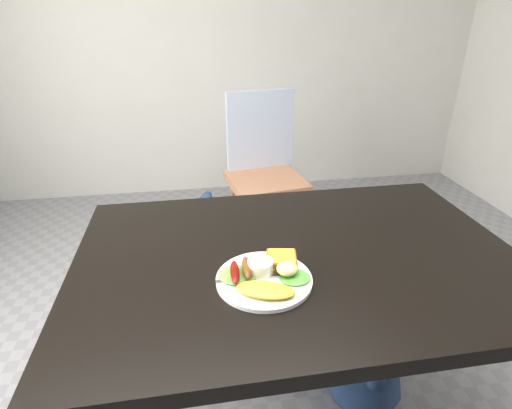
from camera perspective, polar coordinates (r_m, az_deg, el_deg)
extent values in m
cube|color=silver|center=(3.15, -5.10, 25.87)|extent=(4.00, 0.04, 2.70)
cube|color=black|center=(1.12, 5.98, -7.71)|extent=(1.20, 0.80, 0.04)
cube|color=#AF7353|center=(2.33, 1.40, 3.30)|extent=(0.47, 0.47, 0.05)
imported|color=navy|center=(1.73, 3.76, 7.61)|extent=(0.65, 0.51, 1.61)
cylinder|color=white|center=(0.99, 1.16, -10.67)|extent=(0.23, 0.23, 0.01)
ellipsoid|color=#459229|center=(0.99, -2.66, -9.98)|extent=(0.12, 0.11, 0.01)
ellipsoid|color=#369324|center=(0.98, 5.58, -10.32)|extent=(0.08, 0.07, 0.01)
ellipsoid|color=gold|center=(0.93, 1.36, -12.09)|extent=(0.15, 0.11, 0.02)
ellipsoid|color=#650D0B|center=(0.97, -3.05, -9.63)|extent=(0.03, 0.09, 0.02)
ellipsoid|color=#603611|center=(0.98, -1.36, -9.01)|extent=(0.03, 0.09, 0.02)
cylinder|color=white|center=(0.99, 0.60, -8.96)|extent=(0.08, 0.08, 0.04)
cube|color=olive|center=(1.02, 1.86, -8.35)|extent=(0.10, 0.10, 0.01)
cube|color=#97551F|center=(1.02, 3.70, -7.71)|extent=(0.09, 0.09, 0.01)
ellipsoid|color=#F4F3A1|center=(0.98, 4.50, -9.13)|extent=(0.06, 0.06, 0.03)
cube|color=#ADAFB7|center=(0.98, -0.96, -10.50)|extent=(0.16, 0.02, 0.00)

